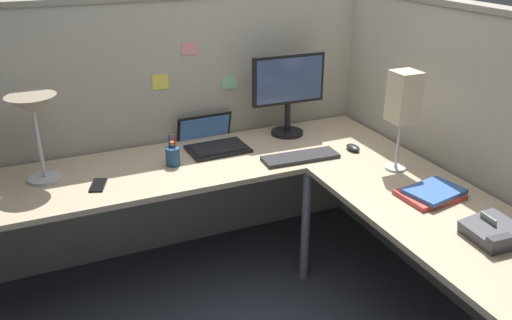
# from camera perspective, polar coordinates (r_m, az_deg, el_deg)

# --- Properties ---
(ground_plane) EXTENTS (6.80, 6.80, 0.00)m
(ground_plane) POSITION_cam_1_polar(r_m,az_deg,el_deg) (3.04, 3.91, -14.99)
(ground_plane) COLOR #383D47
(cubicle_wall_back) EXTENTS (2.57, 0.12, 1.58)m
(cubicle_wall_back) POSITION_cam_1_polar(r_m,az_deg,el_deg) (3.25, -8.57, 3.59)
(cubicle_wall_back) COLOR #A8A393
(cubicle_wall_back) RESTS_ON ground
(cubicle_wall_right) EXTENTS (0.12, 2.37, 1.58)m
(cubicle_wall_right) POSITION_cam_1_polar(r_m,az_deg,el_deg) (2.92, 22.21, -0.33)
(cubicle_wall_right) COLOR #A8A393
(cubicle_wall_right) RESTS_ON ground
(desk) EXTENTS (2.35, 2.15, 0.73)m
(desk) POSITION_cam_1_polar(r_m,az_deg,el_deg) (2.59, 1.90, -5.50)
(desk) COLOR tan
(desk) RESTS_ON ground
(monitor) EXTENTS (0.46, 0.20, 0.50)m
(monitor) POSITION_cam_1_polar(r_m,az_deg,el_deg) (3.18, 3.55, 7.78)
(monitor) COLOR black
(monitor) RESTS_ON desk
(laptop) EXTENTS (0.35, 0.39, 0.22)m
(laptop) POSITION_cam_1_polar(r_m,az_deg,el_deg) (3.11, -4.84, 2.11)
(laptop) COLOR black
(laptop) RESTS_ON desk
(keyboard) EXTENTS (0.44, 0.16, 0.02)m
(keyboard) POSITION_cam_1_polar(r_m,az_deg,el_deg) (2.92, 4.87, 0.31)
(keyboard) COLOR #232326
(keyboard) RESTS_ON desk
(computer_mouse) EXTENTS (0.06, 0.10, 0.03)m
(computer_mouse) POSITION_cam_1_polar(r_m,az_deg,el_deg) (3.07, 10.54, 1.34)
(computer_mouse) COLOR #232326
(computer_mouse) RESTS_ON desk
(desk_lamp_dome) EXTENTS (0.24, 0.24, 0.44)m
(desk_lamp_dome) POSITION_cam_1_polar(r_m,az_deg,el_deg) (2.75, -23.13, 4.85)
(desk_lamp_dome) COLOR #B7BABF
(desk_lamp_dome) RESTS_ON desk
(pen_cup) EXTENTS (0.08, 0.08, 0.18)m
(pen_cup) POSITION_cam_1_polar(r_m,az_deg,el_deg) (2.85, -9.07, 0.42)
(pen_cup) COLOR navy
(pen_cup) RESTS_ON desk
(cell_phone) EXTENTS (0.11, 0.16, 0.01)m
(cell_phone) POSITION_cam_1_polar(r_m,az_deg,el_deg) (2.72, -16.83, -2.65)
(cell_phone) COLOR black
(cell_phone) RESTS_ON desk
(office_phone) EXTENTS (0.20, 0.22, 0.11)m
(office_phone) POSITION_cam_1_polar(r_m,az_deg,el_deg) (2.36, 24.46, -7.24)
(office_phone) COLOR #38383D
(office_phone) RESTS_ON desk
(book_stack) EXTENTS (0.31, 0.24, 0.04)m
(book_stack) POSITION_cam_1_polar(r_m,az_deg,el_deg) (2.63, 18.61, -3.45)
(book_stack) COLOR #BF3F38
(book_stack) RESTS_ON desk
(desk_lamp_paper) EXTENTS (0.13, 0.13, 0.53)m
(desk_lamp_paper) POSITION_cam_1_polar(r_m,az_deg,el_deg) (2.76, 15.78, 6.34)
(desk_lamp_paper) COLOR #B7BABF
(desk_lamp_paper) RESTS_ON desk
(pinned_note_leftmost) EXTENTS (0.10, 0.00, 0.07)m
(pinned_note_leftmost) POSITION_cam_1_polar(r_m,az_deg,el_deg) (3.21, -2.95, 8.41)
(pinned_note_leftmost) COLOR #8CCC99
(pinned_note_middle) EXTENTS (0.09, 0.00, 0.09)m
(pinned_note_middle) POSITION_cam_1_polar(r_m,az_deg,el_deg) (3.08, -10.39, 8.38)
(pinned_note_middle) COLOR #EAD84C
(pinned_note_rightmost) EXTENTS (0.09, 0.00, 0.07)m
(pinned_note_rightmost) POSITION_cam_1_polar(r_m,az_deg,el_deg) (3.09, -7.24, 11.94)
(pinned_note_rightmost) COLOR pink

